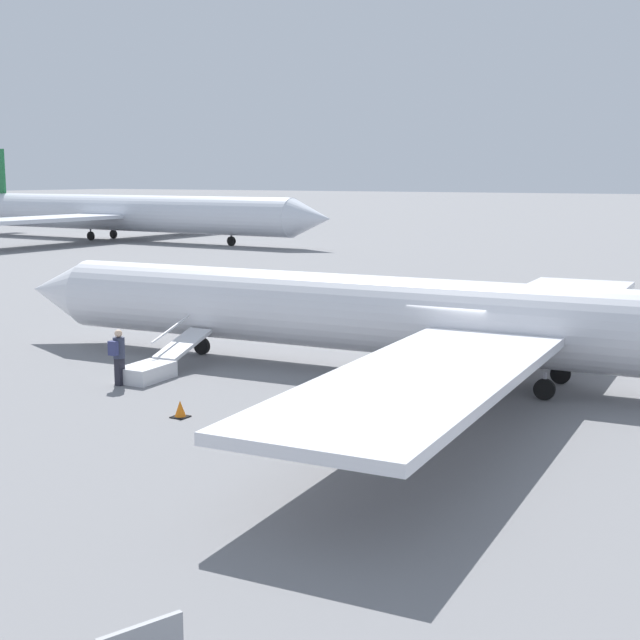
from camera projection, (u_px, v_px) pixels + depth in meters
The scene contains 6 objects.
ground_plane at pixel (457, 381), 27.98m from camera, with size 600.00×600.00×0.00m, color slate.
airplane_main at pixel (490, 322), 27.23m from camera, with size 35.68×27.55×6.60m.
airplane_far_left at pixel (123, 213), 88.21m from camera, with size 46.74×35.72×9.24m.
boarding_stairs at pixel (154, 366), 28.47m from camera, with size 1.30×4.07×1.66m.
passenger at pixel (118, 353), 27.29m from camera, with size 0.36×0.55×1.74m.
traffic_cone_near_stairs at pixel (180, 410), 23.78m from camera, with size 0.42×0.42×0.46m.
Camera 1 is at (-10.05, 25.76, 6.40)m, focal length 50.00 mm.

